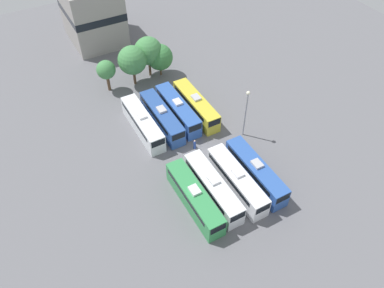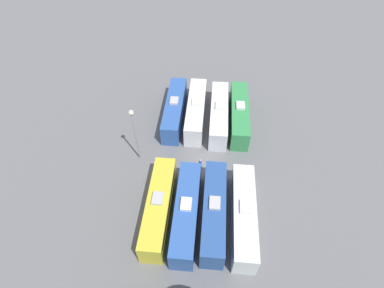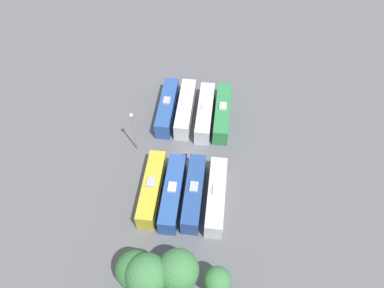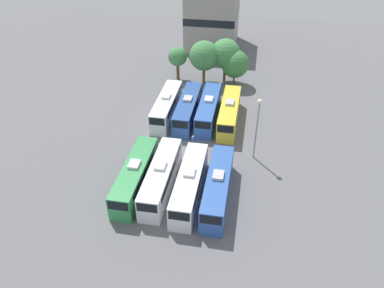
{
  "view_description": "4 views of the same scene",
  "coord_description": "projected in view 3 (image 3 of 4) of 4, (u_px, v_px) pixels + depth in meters",
  "views": [
    {
      "loc": [
        -19.04,
        -33.53,
        41.77
      ],
      "look_at": [
        -0.75,
        -0.37,
        2.73
      ],
      "focal_mm": 35.0,
      "sensor_mm": 36.0,
      "label": 1
    },
    {
      "loc": [
        -0.58,
        25.02,
        31.61
      ],
      "look_at": [
        1.6,
        -0.26,
        3.34
      ],
      "focal_mm": 28.0,
      "sensor_mm": 36.0,
      "label": 2
    },
    {
      "loc": [
        -4.49,
        35.9,
        49.16
      ],
      "look_at": [
        -0.33,
        -0.63,
        1.99
      ],
      "focal_mm": 35.0,
      "sensor_mm": 36.0,
      "label": 3
    },
    {
      "loc": [
        7.58,
        -39.85,
        29.83
      ],
      "look_at": [
        0.66,
        -0.99,
        1.76
      ],
      "focal_mm": 35.0,
      "sensor_mm": 36.0,
      "label": 4
    }
  ],
  "objects": [
    {
      "name": "bus_4",
      "position": [
        216.0,
        196.0,
        54.22
      ],
      "size": [
        2.52,
        11.78,
        3.53
      ],
      "color": "silver",
      "rests_on": "ground_plane"
    },
    {
      "name": "bus_1",
      "position": [
        205.0,
        112.0,
        64.37
      ],
      "size": [
        2.52,
        11.78,
        3.53
      ],
      "color": "silver",
      "rests_on": "ground_plane"
    },
    {
      "name": "bus_2",
      "position": [
        185.0,
        108.0,
        64.95
      ],
      "size": [
        2.52,
        11.78,
        3.53
      ],
      "color": "silver",
      "rests_on": "ground_plane"
    },
    {
      "name": "light_pole",
      "position": [
        133.0,
        126.0,
        57.13
      ],
      "size": [
        0.6,
        0.6,
        8.61
      ],
      "color": "gray",
      "rests_on": "ground_plane"
    },
    {
      "name": "tree_0",
      "position": [
        218.0,
        281.0,
        44.33
      ],
      "size": [
        3.33,
        3.33,
        5.96
      ],
      "color": "brown",
      "rests_on": "ground_plane"
    },
    {
      "name": "tree_1",
      "position": [
        178.0,
        270.0,
        44.37
      ],
      "size": [
        5.13,
        5.13,
        7.55
      ],
      "color": "brown",
      "rests_on": "ground_plane"
    },
    {
      "name": "worker_person",
      "position": [
        186.0,
        156.0,
        59.84
      ],
      "size": [
        0.36,
        0.36,
        1.74
      ],
      "color": "navy",
      "rests_on": "ground_plane"
    },
    {
      "name": "bus_0",
      "position": [
        222.0,
        113.0,
        64.33
      ],
      "size": [
        2.52,
        11.78,
        3.53
      ],
      "color": "#338C4C",
      "rests_on": "ground_plane"
    },
    {
      "name": "tree_3",
      "position": [
        135.0,
        270.0,
        45.54
      ],
      "size": [
        4.79,
        4.79,
        6.23
      ],
      "color": "brown",
      "rests_on": "ground_plane"
    },
    {
      "name": "tree_2",
      "position": [
        147.0,
        275.0,
        43.79
      ],
      "size": [
        5.09,
        5.09,
        7.76
      ],
      "color": "brown",
      "rests_on": "ground_plane"
    },
    {
      "name": "ground_plane",
      "position": [
        190.0,
        154.0,
        61.01
      ],
      "size": [
        121.17,
        121.17,
        0.0
      ],
      "primitive_type": "plane",
      "color": "slate"
    },
    {
      "name": "bus_6",
      "position": [
        173.0,
        193.0,
        54.55
      ],
      "size": [
        2.52,
        11.78,
        3.53
      ],
      "color": "#2D56A8",
      "rests_on": "ground_plane"
    },
    {
      "name": "bus_7",
      "position": [
        152.0,
        188.0,
        55.03
      ],
      "size": [
        2.52,
        11.78,
        3.53
      ],
      "color": "gold",
      "rests_on": "ground_plane"
    },
    {
      "name": "bus_3",
      "position": [
        167.0,
        107.0,
        65.14
      ],
      "size": [
        2.52,
        11.78,
        3.53
      ],
      "color": "#2D56A8",
      "rests_on": "ground_plane"
    },
    {
      "name": "bus_5",
      "position": [
        194.0,
        193.0,
        54.57
      ],
      "size": [
        2.52,
        11.78,
        3.53
      ],
      "color": "#284C93",
      "rests_on": "ground_plane"
    }
  ]
}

